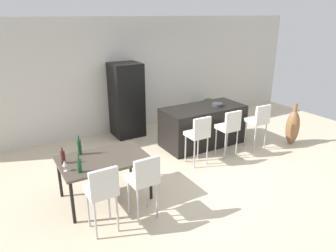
% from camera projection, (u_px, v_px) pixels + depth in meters
% --- Properties ---
extents(ground_plane, '(10.00, 10.00, 0.00)m').
position_uv_depth(ground_plane, '(198.00, 161.00, 6.66)').
color(ground_plane, beige).
extents(back_wall, '(10.00, 0.12, 2.90)m').
position_uv_depth(back_wall, '(142.00, 74.00, 8.28)').
color(back_wall, beige).
rests_on(back_wall, ground_plane).
extents(kitchen_island, '(1.94, 0.92, 0.92)m').
position_uv_depth(kitchen_island, '(203.00, 126.00, 7.38)').
color(kitchen_island, black).
rests_on(kitchen_island, ground_plane).
extents(bar_chair_left, '(0.40, 0.40, 1.05)m').
position_uv_depth(bar_chair_left, '(199.00, 133.00, 6.26)').
color(bar_chair_left, silver).
rests_on(bar_chair_left, ground_plane).
extents(bar_chair_middle, '(0.40, 0.40, 1.05)m').
position_uv_depth(bar_chair_middle, '(229.00, 126.00, 6.64)').
color(bar_chair_middle, silver).
rests_on(bar_chair_middle, ground_plane).
extents(bar_chair_right, '(0.42, 0.42, 1.05)m').
position_uv_depth(bar_chair_right, '(259.00, 119.00, 7.06)').
color(bar_chair_right, silver).
rests_on(bar_chair_right, ground_plane).
extents(dining_table, '(1.41, 0.96, 0.74)m').
position_uv_depth(dining_table, '(104.00, 162.00, 5.10)').
color(dining_table, '#4C4238').
rests_on(dining_table, ground_plane).
extents(dining_chair_near, '(0.40, 0.40, 1.05)m').
position_uv_depth(dining_chair_near, '(102.00, 189.00, 4.27)').
color(dining_chair_near, silver).
rests_on(dining_chair_near, ground_plane).
extents(dining_chair_far, '(0.41, 0.41, 1.05)m').
position_uv_depth(dining_chair_far, '(144.00, 178.00, 4.57)').
color(dining_chair_far, silver).
rests_on(dining_chair_far, ground_plane).
extents(wine_bottle_right, '(0.07, 0.07, 0.30)m').
position_uv_depth(wine_bottle_right, '(79.00, 165.00, 4.60)').
color(wine_bottle_right, '#194723').
rests_on(wine_bottle_right, dining_table).
extents(wine_bottle_middle, '(0.07, 0.07, 0.34)m').
position_uv_depth(wine_bottle_middle, '(79.00, 147.00, 5.17)').
color(wine_bottle_middle, '#194723').
rests_on(wine_bottle_middle, dining_table).
extents(wine_bottle_far, '(0.07, 0.07, 0.27)m').
position_uv_depth(wine_bottle_far, '(63.00, 157.00, 4.87)').
color(wine_bottle_far, '#471E19').
rests_on(wine_bottle_far, dining_table).
extents(wine_glass_left, '(0.07, 0.07, 0.17)m').
position_uv_depth(wine_glass_left, '(65.00, 163.00, 4.63)').
color(wine_glass_left, silver).
rests_on(wine_glass_left, dining_table).
extents(refrigerator, '(0.72, 0.68, 1.84)m').
position_uv_depth(refrigerator, '(127.00, 100.00, 7.79)').
color(refrigerator, black).
rests_on(refrigerator, ground_plane).
extents(fruit_bowl, '(0.24, 0.24, 0.07)m').
position_uv_depth(fruit_bowl, '(217.00, 105.00, 7.27)').
color(fruit_bowl, '#333338').
rests_on(fruit_bowl, kitchen_island).
extents(floor_vase, '(0.31, 0.31, 1.01)m').
position_uv_depth(floor_vase, '(293.00, 127.00, 7.39)').
color(floor_vase, brown).
rests_on(floor_vase, ground_plane).
extents(potted_plant, '(0.43, 0.43, 0.62)m').
position_uv_depth(potted_plant, '(208.00, 107.00, 9.19)').
color(potted_plant, '#996B4C').
rests_on(potted_plant, ground_plane).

